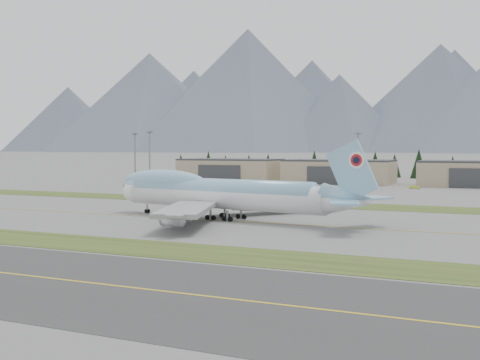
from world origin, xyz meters
The scene contains 14 objects.
ground centered at (0.00, 0.00, 0.00)m, with size 7000.00×7000.00×0.00m, color #5F5F5D.
grass_strip_near centered at (0.00, -38.00, 0.00)m, with size 400.00×14.00×0.08m, color #324719.
grass_strip_far centered at (0.00, 45.00, 0.00)m, with size 400.00×18.00×0.08m, color #324719.
asphalt_taxiway centered at (0.00, -62.00, 0.00)m, with size 400.00×32.00×0.04m, color #323232.
taxiway_line_main centered at (0.00, 0.00, 0.00)m, with size 400.00×0.40×0.02m, color gold.
taxiway_line_near centered at (0.00, -62.00, 0.00)m, with size 400.00×0.40×0.02m, color gold.
boeing_747_freighter centered at (-3.10, 2.61, 5.91)m, with size 68.35×57.98×17.92m.
hangar_left centered at (-70.00, 149.90, 5.39)m, with size 48.00×26.60×10.80m.
hangar_center centered at (-15.00, 149.90, 5.39)m, with size 48.00×26.60×10.80m.
hangar_right centered at (45.00, 149.90, 5.39)m, with size 48.00×26.60×10.80m.
floodlight_masts centered at (-11.18, 108.61, 15.93)m, with size 181.73×9.37×23.50m.
service_vehicle_a centered at (-42.38, 124.13, 0.00)m, with size 1.57×3.90×1.33m, color #B8B9BA.
service_vehicle_b centered at (22.16, 124.61, 0.00)m, with size 1.47×4.17×1.37m, color #AEBE2F.
conifer_belt centered at (17.39, 211.53, 7.26)m, with size 275.00×14.48×16.87m.
Camera 1 is at (57.14, -119.34, 16.17)m, focal length 45.00 mm.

